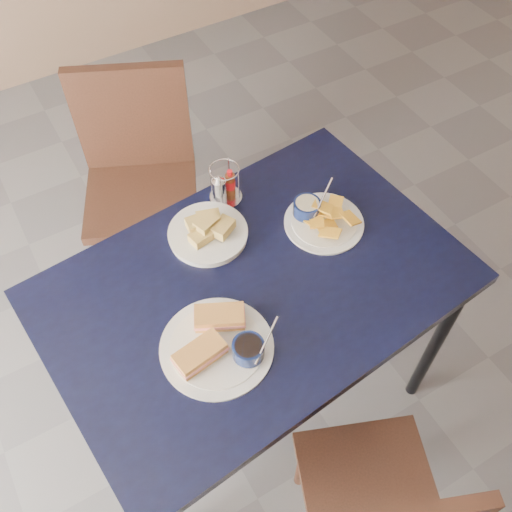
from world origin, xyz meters
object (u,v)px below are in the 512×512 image
chair_far (130,170)px  sandwich_plate (219,342)px  chair_near (388,503)px  condiment_caddy (224,186)px  plantain_plate (319,217)px  bread_basket (208,231)px  dining_table (254,294)px

chair_far → sandwich_plate: size_ratio=2.91×
chair_near → condiment_caddy: (0.04, 1.03, 0.33)m
chair_near → plantain_plate: (0.26, 0.79, 0.29)m
chair_far → condiment_caddy: (0.18, -0.50, 0.27)m
condiment_caddy → plantain_plate: bearing=-48.2°
sandwich_plate → chair_far: bearing=84.3°
bread_basket → condiment_caddy: (0.12, 0.12, 0.03)m
dining_table → sandwich_plate: sandwich_plate is taller
dining_table → chair_far: (-0.09, 0.85, -0.15)m
chair_near → condiment_caddy: condiment_caddy is taller
chair_far → condiment_caddy: size_ratio=6.94×
sandwich_plate → plantain_plate: same height
condiment_caddy → dining_table: bearing=-103.9°
bread_basket → chair_far: bearing=95.0°
sandwich_plate → condiment_caddy: 0.56m
dining_table → chair_far: chair_far is taller
condiment_caddy → chair_far: bearing=109.6°
chair_near → plantain_plate: bearing=71.8°
sandwich_plate → bread_basket: (0.15, 0.37, 0.00)m
chair_far → sandwich_plate: (-0.10, -0.99, 0.23)m
chair_near → dining_table: bearing=93.9°
chair_far → condiment_caddy: chair_far is taller
plantain_plate → dining_table: bearing=-160.5°
dining_table → condiment_caddy: (0.09, 0.35, 0.12)m
dining_table → plantain_plate: bearing=19.5°
plantain_plate → bread_basket: size_ratio=1.04×
plantain_plate → bread_basket: 0.36m
chair_far → condiment_caddy: 0.59m
dining_table → plantain_plate: plantain_plate is taller
sandwich_plate → bread_basket: bearing=67.4°
bread_basket → condiment_caddy: condiment_caddy is taller
sandwich_plate → plantain_plate: bearing=26.3°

